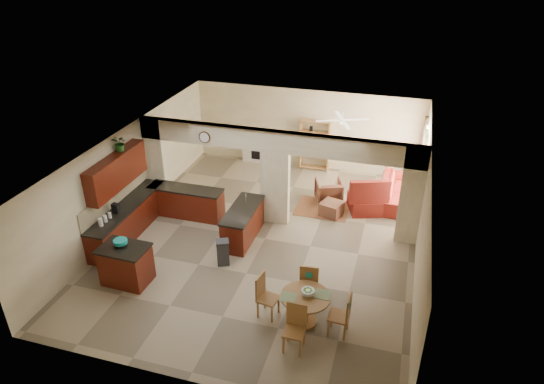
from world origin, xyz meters
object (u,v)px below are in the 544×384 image
(sofa, at_px, (396,191))
(armchair, at_px, (329,191))
(dining_table, at_px, (305,305))
(kitchen_island, at_px, (126,264))

(sofa, xyz_separation_m, armchair, (-2.01, -0.67, 0.01))
(dining_table, relative_size, armchair, 1.33)
(sofa, bearing_deg, dining_table, 166.44)
(kitchen_island, relative_size, sofa, 0.48)
(dining_table, bearing_deg, sofa, 75.86)
(kitchen_island, distance_m, sofa, 8.38)
(dining_table, height_order, sofa, dining_table)
(sofa, bearing_deg, kitchen_island, 135.43)
(armchair, bearing_deg, dining_table, 74.28)
(sofa, relative_size, armchair, 3.01)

